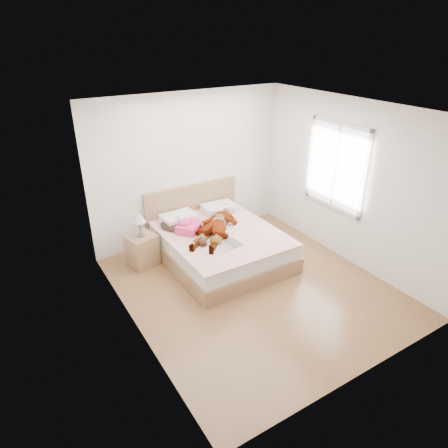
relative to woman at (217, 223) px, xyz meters
name	(u,v)px	position (x,y,z in m)	size (l,w,h in m)	color
ground	(254,287)	(0.00, -1.07, -0.62)	(4.00, 4.00, 0.00)	#502C19
woman	(217,223)	(0.00, 0.00, 0.00)	(0.61, 1.64, 0.23)	silver
hair	(174,225)	(-0.57, 0.45, -0.08)	(0.40, 0.49, 0.07)	black
phone	(178,218)	(-0.50, 0.40, 0.06)	(0.04, 0.09, 0.01)	silver
room_shell	(336,167)	(1.78, -0.77, 0.88)	(4.00, 4.00, 4.00)	white
bed	(218,243)	(0.00, -0.04, -0.35)	(1.80, 2.08, 1.00)	brown
towel	(188,226)	(-0.43, 0.19, -0.03)	(0.52, 0.50, 0.21)	#E23D79
magazine	(228,245)	(-0.13, -0.56, -0.10)	(0.47, 0.34, 0.03)	white
coffee_mug	(227,234)	(0.01, -0.30, -0.07)	(0.12, 0.10, 0.09)	silver
plush_toy	(202,242)	(-0.45, -0.34, -0.05)	(0.15, 0.21, 0.11)	black
nightstand	(142,248)	(-1.16, 0.41, -0.32)	(0.51, 0.47, 0.92)	olive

